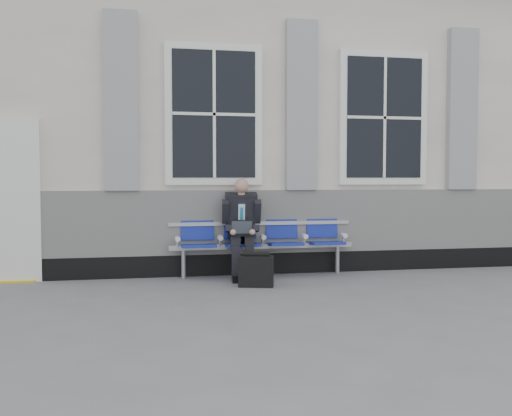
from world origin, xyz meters
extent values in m
plane|color=slate|center=(0.00, 0.00, 0.00)|extent=(70.00, 70.00, 0.00)
cube|color=silver|center=(0.00, 3.50, 2.10)|extent=(14.00, 4.00, 4.20)
cube|color=#939699|center=(0.00, 3.50, 4.32)|extent=(14.40, 4.40, 0.24)
cube|color=black|center=(0.00, 1.47, 0.15)|extent=(14.00, 0.10, 0.30)
cube|color=silver|center=(0.00, 1.46, 0.75)|extent=(14.00, 0.08, 0.90)
cube|color=#939699|center=(-3.40, 1.44, 2.40)|extent=(0.45, 0.14, 2.40)
cube|color=#939699|center=(-0.90, 1.44, 2.40)|extent=(0.45, 0.14, 2.40)
cube|color=#939699|center=(1.60, 1.44, 2.40)|extent=(0.45, 0.14, 2.40)
cube|color=white|center=(-2.15, 1.46, 2.25)|extent=(1.35, 0.10, 1.95)
cube|color=black|center=(-2.15, 1.41, 2.25)|extent=(1.15, 0.02, 1.75)
cube|color=white|center=(0.35, 1.46, 2.25)|extent=(1.35, 0.10, 1.95)
cube|color=black|center=(0.35, 1.41, 2.25)|extent=(1.15, 0.02, 1.75)
cube|color=black|center=(-5.00, 1.60, 1.05)|extent=(0.95, 0.30, 2.10)
cube|color=#9EA0A3|center=(-1.49, 1.30, 0.42)|extent=(2.60, 0.07, 0.07)
cube|color=#9EA0A3|center=(-1.49, 1.42, 0.73)|extent=(2.60, 0.05, 0.05)
cylinder|color=#9EA0A3|center=(-2.59, 1.30, 0.20)|extent=(0.06, 0.06, 0.39)
cylinder|color=#9EA0A3|center=(-0.39, 1.30, 0.20)|extent=(0.06, 0.06, 0.39)
cube|color=navy|center=(-2.39, 1.22, 0.45)|extent=(0.46, 0.42, 0.07)
cube|color=navy|center=(-2.39, 1.43, 0.71)|extent=(0.46, 0.10, 0.40)
cube|color=navy|center=(-1.79, 1.22, 0.45)|extent=(0.46, 0.42, 0.07)
cube|color=navy|center=(-1.79, 1.43, 0.71)|extent=(0.46, 0.10, 0.40)
cube|color=navy|center=(-1.19, 1.22, 0.45)|extent=(0.46, 0.42, 0.07)
cube|color=navy|center=(-1.19, 1.43, 0.71)|extent=(0.46, 0.10, 0.40)
cube|color=navy|center=(-0.59, 1.22, 0.45)|extent=(0.46, 0.42, 0.07)
cube|color=navy|center=(-0.59, 1.43, 0.71)|extent=(0.46, 0.10, 0.40)
cylinder|color=white|center=(-2.67, 1.25, 0.55)|extent=(0.07, 0.12, 0.07)
cylinder|color=white|center=(-2.09, 1.25, 0.55)|extent=(0.07, 0.12, 0.07)
cylinder|color=white|center=(-1.49, 1.25, 0.55)|extent=(0.07, 0.12, 0.07)
cylinder|color=white|center=(-0.89, 1.25, 0.55)|extent=(0.07, 0.12, 0.07)
cylinder|color=white|center=(-0.31, 1.25, 0.55)|extent=(0.07, 0.12, 0.07)
cube|color=black|center=(-1.93, 0.89, 0.04)|extent=(0.13, 0.25, 0.08)
cube|color=black|center=(-1.75, 0.87, 0.04)|extent=(0.13, 0.25, 0.08)
cube|color=black|center=(-1.92, 0.95, 0.25)|extent=(0.12, 0.13, 0.47)
cube|color=black|center=(-1.74, 0.93, 0.25)|extent=(0.12, 0.13, 0.47)
cube|color=black|center=(-1.90, 1.15, 0.53)|extent=(0.17, 0.42, 0.13)
cube|color=black|center=(-1.72, 1.13, 0.53)|extent=(0.17, 0.42, 0.13)
cube|color=black|center=(-1.79, 1.32, 0.84)|extent=(0.42, 0.35, 0.58)
cube|color=#C2E8FF|center=(-1.80, 1.21, 0.85)|extent=(0.10, 0.10, 0.33)
cube|color=teal|center=(-1.80, 1.20, 0.84)|extent=(0.05, 0.08, 0.27)
cube|color=black|center=(-1.79, 1.29, 1.11)|extent=(0.46, 0.26, 0.13)
cylinder|color=tan|center=(-1.80, 1.25, 1.17)|extent=(0.10, 0.10, 0.09)
sphere|color=tan|center=(-1.80, 1.19, 1.27)|extent=(0.19, 0.19, 0.19)
cube|color=black|center=(-2.02, 1.25, 0.91)|extent=(0.12, 0.27, 0.34)
cube|color=black|center=(-1.58, 1.20, 0.91)|extent=(0.12, 0.27, 0.34)
cube|color=black|center=(-2.00, 1.08, 0.69)|extent=(0.11, 0.29, 0.13)
cube|color=black|center=(-1.64, 1.04, 0.69)|extent=(0.11, 0.29, 0.13)
sphere|color=tan|center=(-1.96, 0.95, 0.65)|extent=(0.08, 0.08, 0.08)
sphere|color=tan|center=(-1.70, 0.92, 0.65)|extent=(0.08, 0.08, 0.08)
cube|color=black|center=(-1.82, 1.01, 0.61)|extent=(0.32, 0.24, 0.02)
cube|color=black|center=(-1.81, 1.11, 0.70)|extent=(0.31, 0.12, 0.19)
cube|color=black|center=(-1.81, 1.11, 0.70)|extent=(0.28, 0.09, 0.16)
cube|color=black|center=(-1.73, 0.53, 0.20)|extent=(0.47, 0.29, 0.39)
cylinder|color=black|center=(-1.73, 0.53, 0.41)|extent=(0.35, 0.16, 0.07)
camera|label=1|loc=(-3.06, -6.47, 1.37)|focal=40.00mm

